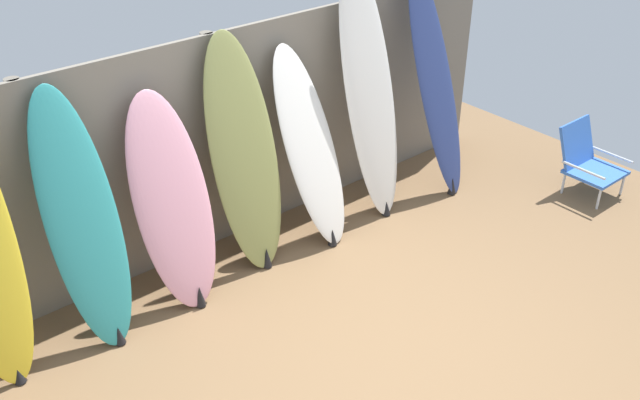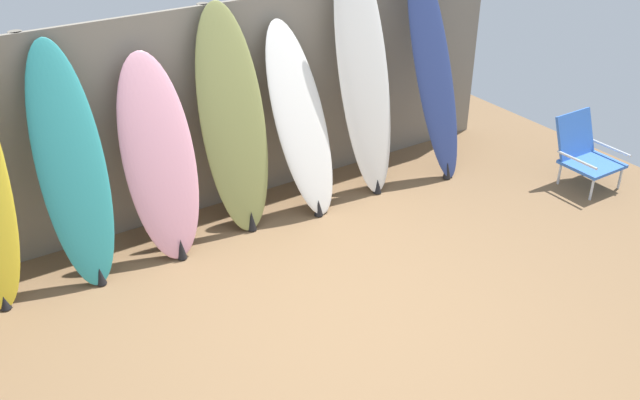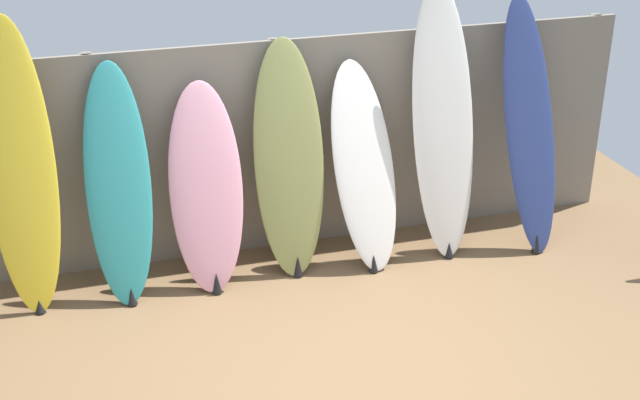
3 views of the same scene
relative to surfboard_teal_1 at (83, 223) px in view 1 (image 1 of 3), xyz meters
The scene contains 9 objects.
ground 2.26m from the surfboard_teal_1, 50.67° to the right, with size 7.68×7.68×0.00m, color brown.
fence_back 1.38m from the surfboard_teal_1, 16.60° to the left, with size 6.08×0.11×1.80m.
surfboard_teal_1 is the anchor object (origin of this frame).
surfboard_pink_2 0.66m from the surfboard_teal_1, ahead, with size 0.62×0.67×1.59m.
surfboard_olive_3 1.33m from the surfboard_teal_1, ahead, with size 0.60×0.61×1.86m.
surfboard_white_4 1.94m from the surfboard_teal_1, ahead, with size 0.61×0.74×1.64m.
surfboard_white_5 2.64m from the surfboard_teal_1, ahead, with size 0.53×0.65×2.23m.
surfboard_navy_6 3.38m from the surfboard_teal_1, ahead, with size 0.52×0.78×2.08m.
beach_chair 4.58m from the surfboard_teal_1, 14.56° to the right, with size 0.50×0.55×0.65m.
Camera 1 is at (-2.67, -2.46, 3.46)m, focal length 40.00 mm.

